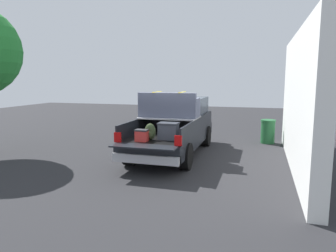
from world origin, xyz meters
The scene contains 4 objects.
ground_plane centered at (0.00, 0.00, 0.00)m, with size 40.00×40.00×0.00m, color #262628.
pickup_truck centered at (0.39, 0.00, 0.98)m, with size 6.05×2.06×2.23m.
building_facade centered at (-0.44, -4.04, 2.00)m, with size 8.25×0.36×4.00m, color white.
trash_can centered at (3.01, -3.26, 0.50)m, with size 0.60×0.60×0.98m.
Camera 1 is at (-10.63, -2.97, 2.66)m, focal length 33.98 mm.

